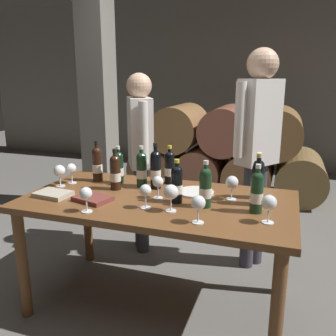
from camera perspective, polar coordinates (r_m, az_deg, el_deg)
ground_plane at (r=2.64m, az=-1.48°, el=-20.62°), size 14.00×14.00×0.00m
cellar_back_wall at (r=6.27m, az=12.07°, el=13.02°), size 10.00×0.24×2.80m
barrel_stack at (r=4.79m, az=9.22°, el=2.38°), size 2.49×0.90×1.15m
stone_pillar at (r=4.17m, az=-11.05°, el=11.19°), size 0.32×0.32×2.60m
dining_table at (r=2.32m, az=-1.59°, el=-6.95°), size 1.70×0.90×0.76m
wine_bottle_0 at (r=2.08m, az=13.93°, el=-3.69°), size 0.07×0.07×0.28m
wine_bottle_1 at (r=2.68m, az=-11.18°, el=0.69°), size 0.07×0.07×0.30m
wine_bottle_2 at (r=2.11m, az=5.96°, el=-3.03°), size 0.07×0.07×0.28m
wine_bottle_3 at (r=2.18m, az=1.39°, el=-2.51°), size 0.07×0.07×0.27m
wine_bottle_4 at (r=2.46m, az=-8.37°, el=-0.62°), size 0.07×0.07×0.28m
wine_bottle_5 at (r=2.33m, az=14.11°, el=-1.63°), size 0.07×0.07×0.30m
wine_bottle_6 at (r=2.20m, az=14.02°, el=-2.32°), size 0.07×0.07×0.32m
wine_bottle_7 at (r=2.57m, az=0.25°, el=0.16°), size 0.07×0.07×0.28m
wine_bottle_8 at (r=2.45m, az=-1.99°, el=-0.20°), size 0.07×0.07×0.32m
wine_bottle_9 at (r=2.50m, az=-4.22°, el=-0.16°), size 0.07×0.07×0.29m
wine_bottle_10 at (r=2.60m, az=-7.89°, el=0.16°), size 0.07×0.07×0.27m
wine_glass_0 at (r=2.04m, az=0.47°, el=-3.93°), size 0.09×0.09×0.16m
wine_glass_1 at (r=2.09m, az=-3.62°, el=-3.74°), size 0.07×0.07×0.14m
wine_glass_2 at (r=1.95m, az=15.76°, el=-5.43°), size 0.08×0.08×0.15m
wine_glass_3 at (r=2.26m, az=-1.56°, el=-2.31°), size 0.07×0.07×0.15m
wine_glass_4 at (r=1.88m, az=4.83°, el=-5.67°), size 0.08×0.08×0.15m
wine_glass_5 at (r=2.67m, az=-15.13°, el=-0.19°), size 0.07×0.07×0.15m
wine_glass_6 at (r=2.61m, az=-16.87°, el=-0.50°), size 0.08×0.08×0.15m
wine_glass_7 at (r=2.27m, az=10.12°, el=-2.36°), size 0.08×0.08×0.15m
wine_glass_8 at (r=2.08m, az=-12.92°, el=-4.12°), size 0.07×0.07×0.15m
tasting_notebook at (r=2.29m, az=-11.88°, el=-4.78°), size 0.25×0.21×0.03m
leather_ledger at (r=2.44m, az=-17.80°, el=-3.97°), size 0.23×0.18×0.03m
serving_plate at (r=2.39m, az=4.42°, el=-3.84°), size 0.24×0.24×0.01m
sommelier_presenting at (r=2.82m, az=14.11°, el=4.39°), size 0.33×0.42×1.72m
taster_seated_left at (r=3.04m, az=-4.42°, el=3.15°), size 0.32×0.44×1.54m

